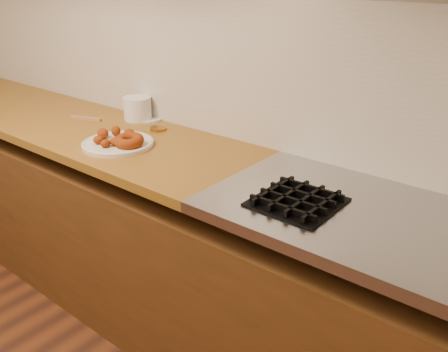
% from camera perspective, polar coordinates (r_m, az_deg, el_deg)
% --- Properties ---
extents(wall_back, '(4.00, 0.02, 2.70)m').
position_cam_1_polar(wall_back, '(2.19, -3.86, 17.19)').
color(wall_back, tan).
rests_on(wall_back, ground).
extents(base_cabinet, '(3.60, 0.60, 0.77)m').
position_cam_1_polar(base_cabinet, '(2.30, -8.47, -8.25)').
color(base_cabinet, '#553114').
rests_on(base_cabinet, floor).
extents(butcher_block, '(2.30, 0.62, 0.04)m').
position_cam_1_polar(butcher_block, '(2.59, -19.09, 6.31)').
color(butcher_block, olive).
rests_on(butcher_block, base_cabinet).
extents(stovetop, '(1.30, 0.62, 0.04)m').
position_cam_1_polar(stovetop, '(1.51, 21.81, -6.40)').
color(stovetop, '#9EA0A5').
rests_on(stovetop, base_cabinet).
extents(backsplash, '(3.60, 0.02, 0.60)m').
position_cam_1_polar(backsplash, '(2.21, -3.97, 13.29)').
color(backsplash, beige).
rests_on(backsplash, wall_back).
extents(burner_grates, '(0.91, 0.26, 0.03)m').
position_cam_1_polar(burner_grates, '(1.44, 20.03, -6.34)').
color(burner_grates, black).
rests_on(burner_grates, stovetop).
extents(donut_plate, '(0.30, 0.30, 0.02)m').
position_cam_1_polar(donut_plate, '(2.08, -12.64, 3.80)').
color(donut_plate, beige).
rests_on(donut_plate, butcher_block).
extents(ring_donut, '(0.17, 0.17, 0.06)m').
position_cam_1_polar(ring_donut, '(2.02, -11.37, 4.21)').
color(ring_donut, '#8C3A10').
rests_on(ring_donut, donut_plate).
extents(fried_dough_chunks, '(0.18, 0.21, 0.05)m').
position_cam_1_polar(fried_dough_chunks, '(2.10, -13.37, 4.71)').
color(fried_dough_chunks, '#8C3A10').
rests_on(fried_dough_chunks, donut_plate).
extents(plastic_tub, '(0.17, 0.17, 0.11)m').
position_cam_1_polar(plastic_tub, '(2.42, -10.36, 7.99)').
color(plastic_tub, silver).
rests_on(plastic_tub, butcher_block).
extents(tub_lid, '(0.16, 0.16, 0.01)m').
position_cam_1_polar(tub_lid, '(2.43, -9.02, 6.81)').
color(tub_lid, silver).
rests_on(tub_lid, butcher_block).
extents(brass_jar_lid, '(0.10, 0.10, 0.01)m').
position_cam_1_polar(brass_jar_lid, '(2.25, -7.93, 5.64)').
color(brass_jar_lid, '#A86E23').
rests_on(brass_jar_lid, butcher_block).
extents(wooden_utensil, '(0.17, 0.08, 0.01)m').
position_cam_1_polar(wooden_utensil, '(2.49, -16.27, 6.67)').
color(wooden_utensil, '#A07148').
rests_on(wooden_utensil, butcher_block).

